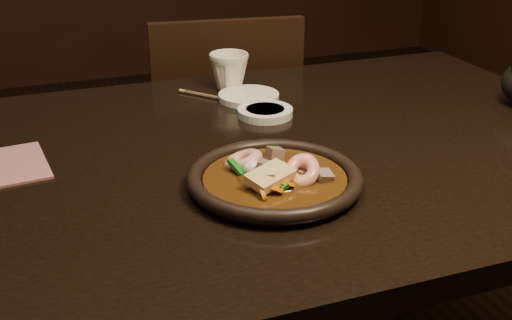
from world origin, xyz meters
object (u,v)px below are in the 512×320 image
object	(u,v)px
table	(204,195)
plate	(275,179)
tea_cup	(229,70)
chair	(223,149)

from	to	relation	value
table	plate	world-z (taller)	plate
plate	tea_cup	distance (m)	0.50
table	plate	bearing A→B (deg)	-65.26
table	chair	bearing A→B (deg)	70.02
chair	tea_cup	size ratio (longest dim) A/B	9.82
plate	tea_cup	bearing A→B (deg)	79.98
tea_cup	table	bearing A→B (deg)	-115.30
tea_cup	plate	bearing A→B (deg)	-100.02
table	plate	size ratio (longest dim) A/B	5.84
table	chair	distance (m)	0.71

